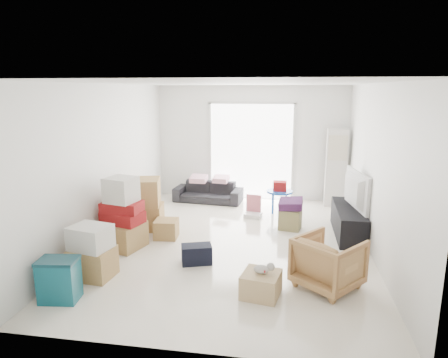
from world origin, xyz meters
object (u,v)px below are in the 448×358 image
object	(u,v)px
television	(350,204)
wood_crate	(261,284)
ottoman	(290,219)
ac_tower	(336,168)
tv_console	(348,221)
sofa	(208,189)
kids_table	(280,190)
armchair	(329,260)
storage_bins	(59,280)

from	to	relation	value
television	wood_crate	xyz separation A→B (m)	(-1.41, -2.46, -0.44)
ottoman	wood_crate	bearing A→B (deg)	-98.04
ac_tower	ottoman	bearing A→B (deg)	-119.40
tv_console	television	world-z (taller)	television
sofa	kids_table	xyz separation A→B (m)	(1.69, -0.58, 0.18)
sofa	wood_crate	world-z (taller)	sofa
television	sofa	size ratio (longest dim) A/B	0.73
sofa	kids_table	bearing A→B (deg)	-13.98
ottoman	tv_console	bearing A→B (deg)	-9.03
tv_console	ottoman	size ratio (longest dim) A/B	3.96
ac_tower	wood_crate	size ratio (longest dim) A/B	3.77
sofa	ottoman	distance (m)	2.51
television	armchair	size ratio (longest dim) A/B	1.50
ottoman	television	bearing A→B (deg)	-9.03
sofa	wood_crate	distance (m)	4.51
tv_console	sofa	size ratio (longest dim) A/B	0.97
sofa	storage_bins	size ratio (longest dim) A/B	2.88
wood_crate	television	bearing A→B (deg)	60.13
television	ottoman	world-z (taller)	television
wood_crate	armchair	bearing A→B (deg)	23.05
ac_tower	kids_table	size ratio (longest dim) A/B	2.57
television	kids_table	xyz separation A→B (m)	(-1.27, 1.19, -0.10)
tv_console	television	distance (m)	0.33
television	ac_tower	bearing A→B (deg)	-7.86
ac_tower	armchair	world-z (taller)	ac_tower
tv_console	ottoman	xyz separation A→B (m)	(-1.04, 0.17, -0.06)
sofa	armchair	xyz separation A→B (m)	(2.41, -3.87, 0.08)
storage_bins	wood_crate	size ratio (longest dim) A/B	1.19
ac_tower	kids_table	xyz separation A→B (m)	(-1.22, -0.73, -0.38)
television	ottoman	size ratio (longest dim) A/B	2.99
sofa	ac_tower	bearing A→B (deg)	8.09
kids_table	wood_crate	xyz separation A→B (m)	(-0.14, -3.65, -0.34)
armchair	kids_table	xyz separation A→B (m)	(-0.73, 3.29, 0.10)
ottoman	kids_table	size ratio (longest dim) A/B	0.57
armchair	ottoman	xyz separation A→B (m)	(-0.50, 2.26, -0.19)
tv_console	television	size ratio (longest dim) A/B	1.33
armchair	ottoman	world-z (taller)	armchair
storage_bins	ac_tower	bearing A→B (deg)	51.91
ottoman	kids_table	world-z (taller)	kids_table
sofa	armchair	distance (m)	4.56
armchair	television	bearing A→B (deg)	-64.93
tv_console	armchair	xyz separation A→B (m)	(-0.55, -2.09, 0.13)
ac_tower	storage_bins	distance (m)	6.27
armchair	kids_table	size ratio (longest dim) A/B	1.14
sofa	ottoman	xyz separation A→B (m)	(1.92, -1.61, -0.12)
tv_console	storage_bins	size ratio (longest dim) A/B	2.79
tv_console	ottoman	distance (m)	1.06
ac_tower	sofa	world-z (taller)	ac_tower
sofa	kids_table	world-z (taller)	kids_table
armchair	storage_bins	size ratio (longest dim) A/B	1.40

